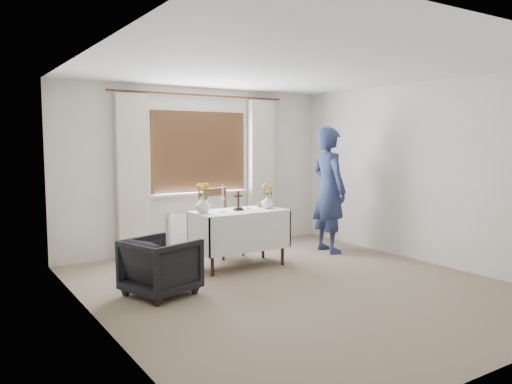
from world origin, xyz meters
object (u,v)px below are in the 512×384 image
flower_vase_right (268,202)px  wooden_chair (224,222)px  wooden_cross (238,201)px  flower_vase_left (203,205)px  altar_table (239,239)px  armchair (161,266)px  person (329,190)px

flower_vase_right → wooden_chair: bearing=113.7°
wooden_cross → flower_vase_left: wooden_cross is taller
altar_table → armchair: size_ratio=1.77×
altar_table → flower_vase_right: (0.44, -0.02, 0.47)m
flower_vase_left → wooden_chair: bearing=43.0°
wooden_cross → flower_vase_right: 0.45m
armchair → person: (2.98, 0.67, 0.63)m
armchair → person: bearing=-95.5°
flower_vase_left → armchair: bearing=-141.9°
wooden_cross → flower_vase_left: size_ratio=1.24×
person → flower_vase_left: size_ratio=9.07×
altar_table → wooden_cross: size_ratio=4.80×
wooden_cross → flower_vase_left: 0.50m
wooden_cross → flower_vase_left: bearing=171.9°
armchair → person: 3.12m
wooden_chair → flower_vase_left: (-0.65, -0.60, 0.37)m
altar_table → wooden_chair: 0.69m
armchair → person: size_ratio=0.37×
altar_table → wooden_cross: 0.51m
wooden_cross → flower_vase_right: (0.45, -0.03, -0.04)m
armchair → flower_vase_left: (0.86, 0.67, 0.55)m
flower_vase_left → flower_vase_right: (0.95, -0.08, -0.02)m
person → flower_vase_right: person is taller
person → wooden_cross: 1.63m
flower_vase_right → altar_table: bearing=177.3°
person → flower_vase_left: person is taller
person → armchair: bearing=108.1°
flower_vase_left → wooden_cross: bearing=-5.9°
person → wooden_cross: bearing=97.2°
wooden_chair → armchair: bearing=-152.4°
wooden_chair → flower_vase_right: (0.30, -0.69, 0.35)m
person → flower_vase_left: bearing=95.4°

